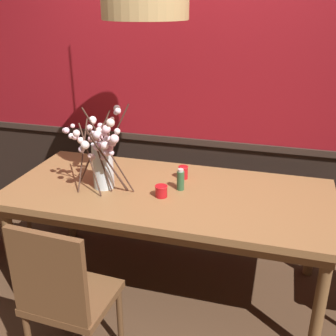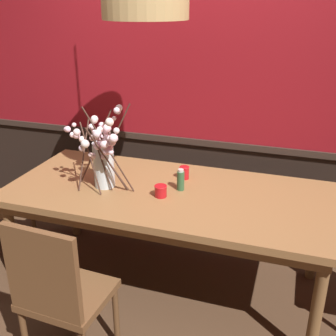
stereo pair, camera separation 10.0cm
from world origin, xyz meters
name	(u,v)px [view 1 (the left image)]	position (x,y,z in m)	size (l,w,h in m)	color
ground_plane	(168,283)	(0.00, 0.00, 0.00)	(24.00, 24.00, 0.00)	#4C3321
back_wall	(195,67)	(0.00, 0.75, 1.48)	(6.13, 0.14, 2.97)	black
dining_table	(168,201)	(0.00, 0.00, 0.69)	(2.19, 0.99, 0.77)	olive
chair_near_side_left	(64,294)	(-0.31, -0.90, 0.54)	(0.46, 0.43, 0.97)	brown
chair_far_side_left	(161,169)	(-0.32, 0.91, 0.52)	(0.45, 0.44, 0.92)	brown
vase_with_blossoms	(102,156)	(-0.43, -0.08, 1.00)	(0.49, 0.53, 0.62)	silver
candle_holder_nearer_center	(161,191)	(-0.02, -0.10, 0.81)	(0.08, 0.08, 0.08)	red
candle_holder_nearer_edge	(183,172)	(0.05, 0.22, 0.81)	(0.07, 0.07, 0.09)	red
condiment_bottle	(181,180)	(0.08, 0.04, 0.84)	(0.05, 0.05, 0.15)	#2D5633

